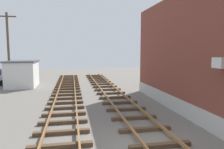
{
  "coord_description": "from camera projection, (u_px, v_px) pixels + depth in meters",
  "views": [
    {
      "loc": [
        -2.64,
        -7.19,
        3.72
      ],
      "look_at": [
        0.08,
        6.87,
        2.12
      ],
      "focal_mm": 33.42,
      "sensor_mm": 36.0,
      "label": 1
    }
  ],
  "objects": [
    {
      "name": "control_hut",
      "position": [
        22.0,
        74.0,
        21.83
      ],
      "size": [
        3.0,
        3.8,
        2.76
      ],
      "color": "silver",
      "rests_on": "ground"
    },
    {
      "name": "track_near_building",
      "position": [
        160.0,
        145.0,
        8.03
      ],
      "size": [
        2.5,
        49.8,
        0.32
      ],
      "color": "#4C3826",
      "rests_on": "ground"
    },
    {
      "name": "utility_pole_far",
      "position": [
        8.0,
        48.0,
        21.35
      ],
      "size": [
        1.8,
        0.24,
        7.63
      ],
      "color": "brown",
      "rests_on": "ground"
    },
    {
      "name": "ground_plane",
      "position": [
        144.0,
        149.0,
        7.93
      ],
      "size": [
        80.0,
        80.0,
        0.0
      ],
      "primitive_type": "plane",
      "color": "slate"
    }
  ]
}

